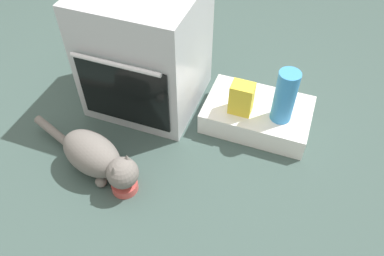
{
  "coord_description": "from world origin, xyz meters",
  "views": [
    {
      "loc": [
        0.74,
        -1.08,
        1.59
      ],
      "look_at": [
        0.31,
        0.07,
        0.25
      ],
      "focal_mm": 35.74,
      "sensor_mm": 36.0,
      "label": 1
    }
  ],
  "objects_px": {
    "water_bottle": "(285,97)",
    "pantry_cabinet": "(257,115)",
    "food_bowl": "(125,185)",
    "oven": "(145,49)",
    "snack_bag": "(242,98)",
    "cat": "(97,157)"
  },
  "relations": [
    {
      "from": "oven",
      "to": "water_bottle",
      "type": "relative_size",
      "value": 2.33
    },
    {
      "from": "oven",
      "to": "snack_bag",
      "type": "relative_size",
      "value": 3.89
    },
    {
      "from": "oven",
      "to": "pantry_cabinet",
      "type": "distance_m",
      "value": 0.72
    },
    {
      "from": "pantry_cabinet",
      "to": "food_bowl",
      "type": "height_order",
      "value": "pantry_cabinet"
    },
    {
      "from": "pantry_cabinet",
      "to": "snack_bag",
      "type": "xyz_separation_m",
      "value": [
        -0.09,
        -0.07,
        0.16
      ]
    },
    {
      "from": "oven",
      "to": "pantry_cabinet",
      "type": "height_order",
      "value": "oven"
    },
    {
      "from": "pantry_cabinet",
      "to": "food_bowl",
      "type": "relative_size",
      "value": 4.44
    },
    {
      "from": "food_bowl",
      "to": "pantry_cabinet",
      "type": "bearing_deg",
      "value": 52.93
    },
    {
      "from": "oven",
      "to": "snack_bag",
      "type": "bearing_deg",
      "value": -5.94
    },
    {
      "from": "cat",
      "to": "snack_bag",
      "type": "xyz_separation_m",
      "value": [
        0.57,
        0.54,
        0.1
      ]
    },
    {
      "from": "cat",
      "to": "snack_bag",
      "type": "bearing_deg",
      "value": 60.19
    },
    {
      "from": "pantry_cabinet",
      "to": "cat",
      "type": "xyz_separation_m",
      "value": [
        -0.66,
        -0.61,
        0.05
      ]
    },
    {
      "from": "cat",
      "to": "oven",
      "type": "bearing_deg",
      "value": 106.4
    },
    {
      "from": "pantry_cabinet",
      "to": "water_bottle",
      "type": "height_order",
      "value": "water_bottle"
    },
    {
      "from": "pantry_cabinet",
      "to": "snack_bag",
      "type": "distance_m",
      "value": 0.19
    },
    {
      "from": "oven",
      "to": "food_bowl",
      "type": "height_order",
      "value": "oven"
    },
    {
      "from": "food_bowl",
      "to": "snack_bag",
      "type": "bearing_deg",
      "value": 55.22
    },
    {
      "from": "water_bottle",
      "to": "pantry_cabinet",
      "type": "bearing_deg",
      "value": 160.48
    },
    {
      "from": "oven",
      "to": "water_bottle",
      "type": "height_order",
      "value": "oven"
    },
    {
      "from": "food_bowl",
      "to": "water_bottle",
      "type": "bearing_deg",
      "value": 44.55
    },
    {
      "from": "food_bowl",
      "to": "snack_bag",
      "type": "xyz_separation_m",
      "value": [
        0.41,
        0.59,
        0.19
      ]
    },
    {
      "from": "oven",
      "to": "food_bowl",
      "type": "relative_size",
      "value": 5.4
    }
  ]
}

